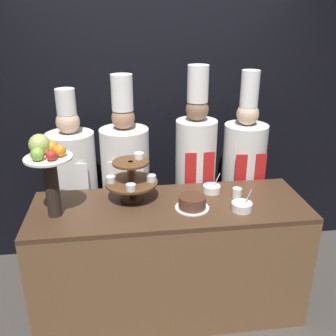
{
  "coord_description": "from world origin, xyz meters",
  "views": [
    {
      "loc": [
        -0.33,
        -2.05,
        2.24
      ],
      "look_at": [
        0.0,
        0.44,
        1.2
      ],
      "focal_mm": 40.0,
      "sensor_mm": 36.0,
      "label": 1
    }
  ],
  "objects_px": {
    "cup_white": "(237,193)",
    "chef_right": "(243,170)",
    "serving_bowl_near": "(242,206)",
    "serving_bowl_far": "(212,189)",
    "fruit_pedestal": "(48,164)",
    "chef_center_right": "(195,167)",
    "chef_left": "(74,181)",
    "chef_center_left": "(126,176)",
    "tiered_stand": "(131,178)",
    "cake_round": "(192,203)"
  },
  "relations": [
    {
      "from": "cup_white",
      "to": "chef_right",
      "type": "height_order",
      "value": "chef_right"
    },
    {
      "from": "serving_bowl_near",
      "to": "serving_bowl_far",
      "type": "height_order",
      "value": "serving_bowl_near"
    },
    {
      "from": "fruit_pedestal",
      "to": "serving_bowl_far",
      "type": "xyz_separation_m",
      "value": [
        1.17,
        0.2,
        -0.34
      ]
    },
    {
      "from": "cup_white",
      "to": "chef_center_right",
      "type": "relative_size",
      "value": 0.04
    },
    {
      "from": "serving_bowl_near",
      "to": "chef_left",
      "type": "height_order",
      "value": "chef_left"
    },
    {
      "from": "fruit_pedestal",
      "to": "chef_center_left",
      "type": "relative_size",
      "value": 0.31
    },
    {
      "from": "chef_center_left",
      "to": "serving_bowl_far",
      "type": "bearing_deg",
      "value": -31.39
    },
    {
      "from": "tiered_stand",
      "to": "serving_bowl_far",
      "type": "distance_m",
      "value": 0.64
    },
    {
      "from": "chef_right",
      "to": "serving_bowl_near",
      "type": "bearing_deg",
      "value": -108.91
    },
    {
      "from": "fruit_pedestal",
      "to": "cake_round",
      "type": "relative_size",
      "value": 2.32
    },
    {
      "from": "fruit_pedestal",
      "to": "chef_center_left",
      "type": "height_order",
      "value": "chef_center_left"
    },
    {
      "from": "serving_bowl_near",
      "to": "chef_center_right",
      "type": "distance_m",
      "value": 0.74
    },
    {
      "from": "fruit_pedestal",
      "to": "serving_bowl_far",
      "type": "bearing_deg",
      "value": 9.52
    },
    {
      "from": "chef_center_left",
      "to": "chef_right",
      "type": "height_order",
      "value": "chef_right"
    },
    {
      "from": "serving_bowl_near",
      "to": "chef_right",
      "type": "distance_m",
      "value": 0.75
    },
    {
      "from": "tiered_stand",
      "to": "chef_left",
      "type": "xyz_separation_m",
      "value": [
        -0.48,
        0.44,
        -0.2
      ]
    },
    {
      "from": "serving_bowl_near",
      "to": "serving_bowl_far",
      "type": "relative_size",
      "value": 1.02
    },
    {
      "from": "tiered_stand",
      "to": "cake_round",
      "type": "xyz_separation_m",
      "value": [
        0.42,
        -0.2,
        -0.13
      ]
    },
    {
      "from": "tiered_stand",
      "to": "chef_center_left",
      "type": "distance_m",
      "value": 0.48
    },
    {
      "from": "cup_white",
      "to": "chef_center_left",
      "type": "xyz_separation_m",
      "value": [
        -0.83,
        0.51,
        -0.04
      ]
    },
    {
      "from": "cake_round",
      "to": "chef_left",
      "type": "relative_size",
      "value": 0.14
    },
    {
      "from": "chef_center_left",
      "to": "serving_bowl_near",
      "type": "bearing_deg",
      "value": -41.75
    },
    {
      "from": "tiered_stand",
      "to": "cake_round",
      "type": "distance_m",
      "value": 0.48
    },
    {
      "from": "cake_round",
      "to": "cup_white",
      "type": "distance_m",
      "value": 0.39
    },
    {
      "from": "serving_bowl_near",
      "to": "chef_right",
      "type": "xyz_separation_m",
      "value": [
        0.24,
        0.71,
        -0.03
      ]
    },
    {
      "from": "fruit_pedestal",
      "to": "cake_round",
      "type": "bearing_deg",
      "value": -2.51
    },
    {
      "from": "tiered_stand",
      "to": "serving_bowl_near",
      "type": "relative_size",
      "value": 2.42
    },
    {
      "from": "tiered_stand",
      "to": "fruit_pedestal",
      "type": "height_order",
      "value": "fruit_pedestal"
    },
    {
      "from": "chef_center_left",
      "to": "chef_center_right",
      "type": "bearing_deg",
      "value": 0.0
    },
    {
      "from": "serving_bowl_far",
      "to": "chef_right",
      "type": "height_order",
      "value": "chef_right"
    },
    {
      "from": "tiered_stand",
      "to": "serving_bowl_far",
      "type": "xyz_separation_m",
      "value": [
        0.62,
        0.04,
        -0.15
      ]
    },
    {
      "from": "serving_bowl_far",
      "to": "chef_center_left",
      "type": "bearing_deg",
      "value": 148.61
    },
    {
      "from": "fruit_pedestal",
      "to": "chef_left",
      "type": "xyz_separation_m",
      "value": [
        0.07,
        0.6,
        -0.4
      ]
    },
    {
      "from": "cake_round",
      "to": "chef_right",
      "type": "bearing_deg",
      "value": 47.47
    },
    {
      "from": "chef_left",
      "to": "chef_center_left",
      "type": "distance_m",
      "value": 0.44
    },
    {
      "from": "serving_bowl_near",
      "to": "fruit_pedestal",
      "type": "bearing_deg",
      "value": 174.96
    },
    {
      "from": "tiered_stand",
      "to": "chef_right",
      "type": "xyz_separation_m",
      "value": [
        1.01,
        0.44,
        -0.17
      ]
    },
    {
      "from": "fruit_pedestal",
      "to": "serving_bowl_far",
      "type": "distance_m",
      "value": 1.24
    },
    {
      "from": "cake_round",
      "to": "chef_right",
      "type": "distance_m",
      "value": 0.87
    },
    {
      "from": "fruit_pedestal",
      "to": "serving_bowl_near",
      "type": "height_order",
      "value": "fruit_pedestal"
    },
    {
      "from": "tiered_stand",
      "to": "chef_center_right",
      "type": "xyz_separation_m",
      "value": [
        0.57,
        0.44,
        -0.12
      ]
    },
    {
      "from": "serving_bowl_near",
      "to": "chef_center_left",
      "type": "xyz_separation_m",
      "value": [
        -0.8,
        0.71,
        -0.03
      ]
    },
    {
      "from": "cake_round",
      "to": "serving_bowl_far",
      "type": "height_order",
      "value": "serving_bowl_far"
    },
    {
      "from": "fruit_pedestal",
      "to": "cup_white",
      "type": "xyz_separation_m",
      "value": [
        1.34,
        0.08,
        -0.34
      ]
    },
    {
      "from": "cup_white",
      "to": "serving_bowl_far",
      "type": "relative_size",
      "value": 0.47
    },
    {
      "from": "chef_center_left",
      "to": "chef_center_right",
      "type": "height_order",
      "value": "chef_center_right"
    },
    {
      "from": "fruit_pedestal",
      "to": "chef_left",
      "type": "relative_size",
      "value": 0.33
    },
    {
      "from": "tiered_stand",
      "to": "chef_center_right",
      "type": "bearing_deg",
      "value": 37.84
    },
    {
      "from": "chef_center_left",
      "to": "chef_center_right",
      "type": "distance_m",
      "value": 0.61
    },
    {
      "from": "chef_right",
      "to": "cake_round",
      "type": "bearing_deg",
      "value": -132.53
    }
  ]
}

